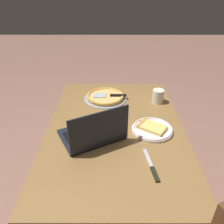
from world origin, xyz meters
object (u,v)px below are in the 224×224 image
at_px(pizza_tray, 105,97).
at_px(laptop, 94,133).
at_px(pizza_plate, 152,129).
at_px(drink_cup, 158,96).
at_px(table_knife, 152,168).
at_px(dining_table, 115,138).

bearing_deg(pizza_tray, laptop, -6.19).
distance_m(pizza_plate, drink_cup, 0.37).
xyz_separation_m(laptop, drink_cup, (-0.45, 0.44, 0.00)).
relative_size(laptop, drink_cup, 4.32).
distance_m(laptop, drink_cup, 0.62).
relative_size(pizza_plate, table_knife, 1.07).
height_order(laptop, pizza_plate, laptop).
bearing_deg(dining_table, pizza_plate, 79.00).
distance_m(table_knife, drink_cup, 0.69).
height_order(dining_table, drink_cup, drink_cup).
xyz_separation_m(pizza_plate, drink_cup, (-0.36, 0.09, 0.04)).
distance_m(dining_table, pizza_plate, 0.25).
bearing_deg(dining_table, pizza_tray, -169.31).
bearing_deg(table_knife, dining_table, -153.78).
height_order(table_knife, drink_cup, drink_cup).
bearing_deg(laptop, table_knife, 52.41).
bearing_deg(pizza_tray, pizza_plate, 35.33).
bearing_deg(pizza_tray, table_knife, 18.70).
xyz_separation_m(laptop, table_knife, (0.23, 0.30, -0.04)).
bearing_deg(pizza_plate, dining_table, -101.00).
xyz_separation_m(pizza_plate, table_knife, (0.31, -0.05, -0.01)).
xyz_separation_m(pizza_tray, drink_cup, (0.05, 0.38, 0.03)).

